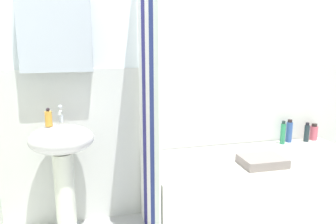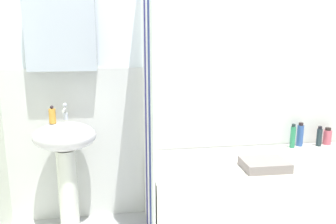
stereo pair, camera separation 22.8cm
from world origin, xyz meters
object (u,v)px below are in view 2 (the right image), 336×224
(bathtub, at_px, (259,193))
(lotion_bottle, at_px, (300,135))
(soap_dispenser, at_px, (52,116))
(towel_folded, at_px, (265,164))
(sink, at_px, (66,153))
(shampoo_bottle, at_px, (293,137))
(body_wash_bottle, at_px, (319,137))
(conditioner_bottle, at_px, (327,137))

(bathtub, xyz_separation_m, lotion_bottle, (0.47, 0.28, 0.36))
(soap_dispenser, height_order, towel_folded, soap_dispenser)
(soap_dispenser, xyz_separation_m, lotion_bottle, (1.96, 0.14, -0.26))
(sink, relative_size, shampoo_bottle, 4.16)
(body_wash_bottle, relative_size, lotion_bottle, 0.85)
(towel_folded, bearing_deg, soap_dispenser, 167.96)
(soap_dispenser, distance_m, towel_folded, 1.51)
(soap_dispenser, relative_size, conditioner_bottle, 0.86)
(sink, height_order, lotion_bottle, sink)
(shampoo_bottle, bearing_deg, towel_folded, -136.53)
(sink, bearing_deg, bathtub, -5.68)
(conditioner_bottle, distance_m, body_wash_bottle, 0.10)
(soap_dispenser, height_order, lotion_bottle, soap_dispenser)
(lotion_bottle, bearing_deg, shampoo_bottle, -156.56)
(sink, xyz_separation_m, shampoo_bottle, (1.80, 0.10, 0.01))
(body_wash_bottle, height_order, towel_folded, body_wash_bottle)
(body_wash_bottle, bearing_deg, shampoo_bottle, -177.60)
(sink, xyz_separation_m, lotion_bottle, (1.88, 0.14, 0.01))
(conditioner_bottle, bearing_deg, sink, -176.32)
(sink, height_order, towel_folded, sink)
(bathtub, distance_m, body_wash_bottle, 0.76)
(bathtub, xyz_separation_m, conditioner_bottle, (0.72, 0.28, 0.33))
(bathtub, distance_m, conditioner_bottle, 0.84)
(bathtub, relative_size, lotion_bottle, 8.17)
(sink, relative_size, towel_folded, 2.74)
(sink, xyz_separation_m, soap_dispenser, (-0.07, -0.00, 0.28))
(bathtub, distance_m, towel_folded, 0.35)
(conditioner_bottle, relative_size, lotion_bottle, 0.73)
(shampoo_bottle, relative_size, towel_folded, 0.66)
(bathtub, bearing_deg, conditioner_bottle, 21.13)
(lotion_bottle, bearing_deg, body_wash_bottle, -9.83)
(conditioner_bottle, relative_size, body_wash_bottle, 0.87)
(body_wash_bottle, distance_m, lotion_bottle, 0.16)
(body_wash_bottle, bearing_deg, bathtub, -158.19)
(lotion_bottle, distance_m, towel_folded, 0.69)
(soap_dispenser, relative_size, bathtub, 0.08)
(bathtub, xyz_separation_m, shampoo_bottle, (0.38, 0.24, 0.36))
(sink, relative_size, conditioner_bottle, 5.69)
(soap_dispenser, xyz_separation_m, bathtub, (1.49, -0.14, -0.63))
(conditioner_bottle, bearing_deg, bathtub, -158.87)
(conditioner_bottle, relative_size, shampoo_bottle, 0.73)
(conditioner_bottle, height_order, shampoo_bottle, shampoo_bottle)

